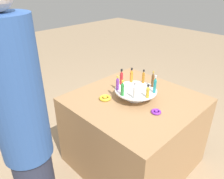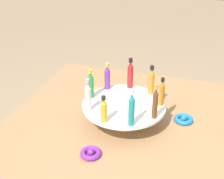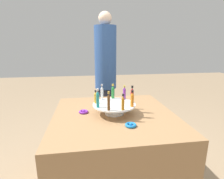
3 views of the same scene
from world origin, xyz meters
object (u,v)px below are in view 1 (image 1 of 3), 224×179
(bottle_red, at_px, (121,77))
(ribbon_bow_purple, at_px, (156,112))
(ribbon_bow_gold, at_px, (105,98))
(display_stand, at_px, (136,92))
(bottle_amber, at_px, (143,77))
(bottle_green, at_px, (122,89))
(bottle_orange, at_px, (131,76))
(bottle_purple, at_px, (118,83))
(bottle_brown, at_px, (153,80))
(ribbon_bow_blue, at_px, (146,86))
(bottle_teal, at_px, (155,85))
(person_figure, at_px, (25,134))
(bottle_gold, at_px, (148,92))
(bottle_clear, at_px, (135,91))

(bottle_red, xyz_separation_m, ribbon_bow_purple, (-0.41, 0.04, -0.14))
(ribbon_bow_gold, distance_m, ribbon_bow_purple, 0.45)
(display_stand, distance_m, ribbon_bow_gold, 0.27)
(bottle_amber, bearing_deg, bottle_green, 95.54)
(bottle_red, distance_m, ribbon_bow_gold, 0.23)
(bottle_green, bearing_deg, bottle_amber, -84.46)
(bottle_orange, xyz_separation_m, bottle_red, (0.03, 0.10, 0.01))
(bottle_purple, bearing_deg, ribbon_bow_purple, -171.42)
(bottle_amber, xyz_separation_m, bottle_red, (0.11, 0.16, 0.01))
(bottle_brown, distance_m, ribbon_bow_blue, 0.23)
(bottle_green, relative_size, ribbon_bow_blue, 1.62)
(bottle_teal, height_order, bottle_orange, bottle_teal)
(person_figure, bearing_deg, display_stand, 0.00)
(bottle_gold, relative_size, ribbon_bow_purple, 1.42)
(bottle_brown, bearing_deg, ribbon_bow_purple, 134.16)
(ribbon_bow_purple, bearing_deg, bottle_green, 20.28)
(bottle_brown, xyz_separation_m, bottle_orange, (0.19, 0.05, -0.01))
(bottle_purple, xyz_separation_m, bottle_brown, (-0.17, -0.25, 0.01))
(bottle_amber, bearing_deg, bottle_gold, 135.54)
(bottle_brown, bearing_deg, bottle_purple, 55.54)
(ribbon_bow_gold, height_order, ribbon_bow_purple, ribbon_bow_gold)
(bottle_clear, height_order, bottle_red, bottle_red)
(bottle_teal, bearing_deg, bottle_gold, 95.54)
(display_stand, height_order, person_figure, person_figure)
(bottle_red, bearing_deg, bottle_teal, -164.46)
(bottle_brown, relative_size, ribbon_bow_gold, 1.43)
(bottle_teal, xyz_separation_m, person_figure, (0.17, 1.02, -0.02))
(bottle_amber, relative_size, person_figure, 0.07)
(bottle_clear, bearing_deg, ribbon_bow_gold, 14.16)
(bottle_brown, height_order, person_figure, person_figure)
(bottle_orange, distance_m, ribbon_bow_gold, 0.32)
(ribbon_bow_blue, bearing_deg, bottle_purple, 85.36)
(bottle_teal, bearing_deg, ribbon_bow_gold, 39.47)
(bottle_gold, distance_m, bottle_teal, 0.11)
(display_stand, bearing_deg, bottle_green, 85.54)
(display_stand, height_order, bottle_purple, bottle_purple)
(bottle_green, distance_m, bottle_amber, 0.31)
(ribbon_bow_purple, bearing_deg, person_figure, 72.08)
(bottle_clear, distance_m, person_figure, 0.83)
(bottle_clear, xyz_separation_m, bottle_gold, (-0.06, -0.09, -0.01))
(bottle_purple, relative_size, bottle_brown, 0.87)
(bottle_amber, height_order, bottle_red, bottle_red)
(display_stand, distance_m, bottle_red, 0.18)
(bottle_amber, xyz_separation_m, ribbon_bow_blue, (0.04, -0.10, -0.14))
(bottle_teal, relative_size, ribbon_bow_blue, 1.87)
(bottle_green, relative_size, ribbon_bow_purple, 1.69)
(ribbon_bow_purple, bearing_deg, bottle_gold, -9.18)
(bottle_red, bearing_deg, ribbon_bow_gold, 83.08)
(bottle_green, bearing_deg, bottle_clear, -164.46)
(bottle_gold, distance_m, bottle_brown, 0.20)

